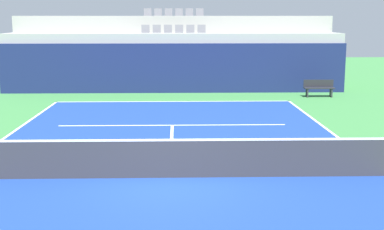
{
  "coord_description": "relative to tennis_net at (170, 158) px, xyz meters",
  "views": [
    {
      "loc": [
        0.2,
        -12.37,
        3.85
      ],
      "look_at": [
        0.6,
        2.0,
        1.2
      ],
      "focal_mm": 49.14,
      "sensor_mm": 36.0,
      "label": 1
    }
  ],
  "objects": [
    {
      "name": "ground_plane",
      "position": [
        0.0,
        0.0,
        -0.51
      ],
      "size": [
        80.0,
        80.0,
        0.0
      ],
      "primitive_type": "plane",
      "color": "#387A3D"
    },
    {
      "name": "court_surface",
      "position": [
        0.0,
        0.0,
        -0.5
      ],
      "size": [
        11.0,
        24.0,
        0.01
      ],
      "primitive_type": "cube",
      "color": "navy",
      "rests_on": "ground_plane"
    },
    {
      "name": "baseline_far",
      "position": [
        0.0,
        11.95,
        -0.5
      ],
      "size": [
        11.0,
        0.1,
        0.0
      ],
      "primitive_type": "cube",
      "color": "white",
      "rests_on": "court_surface"
    },
    {
      "name": "service_line_far",
      "position": [
        0.0,
        6.4,
        -0.5
      ],
      "size": [
        8.26,
        0.1,
        0.0
      ],
      "primitive_type": "cube",
      "color": "white",
      "rests_on": "court_surface"
    },
    {
      "name": "centre_service_line",
      "position": [
        0.0,
        3.2,
        -0.5
      ],
      "size": [
        0.1,
        6.4,
        0.0
      ],
      "primitive_type": "cube",
      "color": "white",
      "rests_on": "court_surface"
    },
    {
      "name": "back_wall",
      "position": [
        0.0,
        15.02,
        0.78
      ],
      "size": [
        18.0,
        0.3,
        2.57
      ],
      "primitive_type": "cube",
      "color": "navy",
      "rests_on": "ground_plane"
    },
    {
      "name": "stands_tier_lower",
      "position": [
        0.0,
        16.37,
        1.03
      ],
      "size": [
        18.0,
        2.4,
        3.07
      ],
      "primitive_type": "cube",
      "color": "#9E9E99",
      "rests_on": "ground_plane"
    },
    {
      "name": "stands_tier_upper",
      "position": [
        0.0,
        18.77,
        1.48
      ],
      "size": [
        18.0,
        2.4,
        3.99
      ],
      "primitive_type": "cube",
      "color": "#9E9E99",
      "rests_on": "ground_plane"
    },
    {
      "name": "seating_row_lower",
      "position": [
        0.0,
        16.47,
        2.68
      ],
      "size": [
        3.49,
        0.44,
        0.44
      ],
      "color": "slate",
      "rests_on": "stands_tier_lower"
    },
    {
      "name": "seating_row_upper",
      "position": [
        0.0,
        18.87,
        3.6
      ],
      "size": [
        3.49,
        0.44,
        0.44
      ],
      "color": "slate",
      "rests_on": "stands_tier_upper"
    },
    {
      "name": "tennis_net",
      "position": [
        0.0,
        0.0,
        0.0
      ],
      "size": [
        11.08,
        0.08,
        1.07
      ],
      "color": "black",
      "rests_on": "court_surface"
    },
    {
      "name": "player_bench",
      "position": [
        7.22,
        13.29,
        -0.0
      ],
      "size": [
        1.5,
        0.4,
        0.85
      ],
      "color": "#232328",
      "rests_on": "ground_plane"
    }
  ]
}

